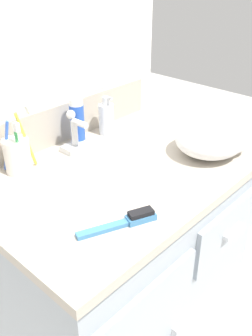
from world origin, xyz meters
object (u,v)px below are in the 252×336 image
at_px(toothbrush_cup, 17,154).
at_px(soap_dispenser, 106,118).
at_px(shaving_cream_can, 77,122).
at_px(hand_towel, 213,139).
at_px(hairbrush, 128,220).

bearing_deg(toothbrush_cup, soap_dispenser, 0.61).
distance_m(shaving_cream_can, hand_towel, 0.45).
bearing_deg(soap_dispenser, hand_towel, -70.38).
height_order(soap_dispenser, hand_towel, soap_dispenser).
bearing_deg(hand_towel, soap_dispenser, 109.62).
relative_size(soap_dispenser, shaving_cream_can, 0.88).
bearing_deg(toothbrush_cup, hairbrush, -84.84).
distance_m(toothbrush_cup, soap_dispenser, 0.37).
xyz_separation_m(shaving_cream_can, hand_towel, (0.26, -0.37, -0.03)).
distance_m(shaving_cream_can, hairbrush, 0.47).
bearing_deg(hairbrush, hand_towel, 28.82).
height_order(soap_dispenser, shaving_cream_can, shaving_cream_can).
distance_m(toothbrush_cup, hand_towel, 0.62).
relative_size(toothbrush_cup, shaving_cream_can, 1.21).
relative_size(toothbrush_cup, soap_dispenser, 1.38).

